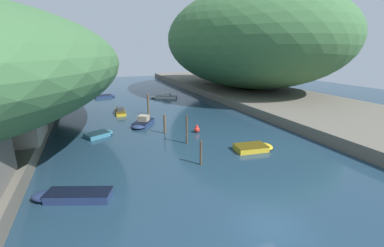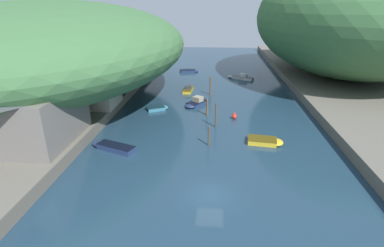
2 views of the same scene
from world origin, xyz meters
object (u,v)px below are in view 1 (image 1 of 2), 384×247
object	(u,v)px
boat_red_skiff	(163,97)
boat_open_rowboat	(106,96)
boat_yellow_tender	(120,111)
person_on_quay	(22,130)
boat_white_cruiser	(255,147)
channel_buoy_near	(197,129)
boat_cabin_cruiser	(100,134)
boat_near_quay	(142,123)
boathouse_shed	(3,118)
boat_mid_channel	(69,196)

from	to	relation	value
boat_red_skiff	boat_open_rowboat	bearing A→B (deg)	89.78
boat_yellow_tender	boat_red_skiff	size ratio (longest dim) A/B	0.93
person_on_quay	boat_white_cruiser	bearing A→B (deg)	-103.27
boat_white_cruiser	person_on_quay	xyz separation A→B (m)	(-23.23, 9.10, 2.11)
channel_buoy_near	person_on_quay	world-z (taller)	person_on_quay
boat_cabin_cruiser	channel_buoy_near	world-z (taller)	channel_buoy_near
boat_red_skiff	channel_buoy_near	world-z (taller)	boat_red_skiff
boat_yellow_tender	boat_near_quay	xyz separation A→B (m)	(2.06, -8.96, 0.02)
boat_near_quay	person_on_quay	size ratio (longest dim) A/B	3.04
channel_buoy_near	boat_near_quay	bearing A→B (deg)	136.10
boathouse_shed	channel_buoy_near	distance (m)	21.30
boat_red_skiff	boat_near_quay	xyz separation A→B (m)	(-8.63, -19.47, 0.03)
boathouse_shed	boat_cabin_cruiser	bearing A→B (deg)	17.16
boat_cabin_cruiser	boathouse_shed	bearing A→B (deg)	-100.43
boathouse_shed	boat_white_cruiser	size ratio (longest dim) A/B	1.59
boat_open_rowboat	boat_near_quay	distance (m)	25.89
boat_cabin_cruiser	person_on_quay	bearing A→B (deg)	-102.13
person_on_quay	channel_buoy_near	bearing A→B (deg)	-84.86
boat_red_skiff	boat_white_cruiser	bearing A→B (deg)	-151.02
channel_buoy_near	boathouse_shed	bearing A→B (deg)	178.95
boat_yellow_tender	boat_open_rowboat	xyz separation A→B (m)	(-1.20, 16.72, -0.11)
boat_cabin_cruiser	boat_red_skiff	distance (m)	26.50
boat_red_skiff	boat_mid_channel	bearing A→B (deg)	-178.20
boathouse_shed	channel_buoy_near	bearing A→B (deg)	-1.05
channel_buoy_near	boat_open_rowboat	bearing A→B (deg)	106.51
boat_open_rowboat	boat_white_cruiser	xyz separation A→B (m)	(12.85, -39.61, 0.03)
boat_red_skiff	person_on_quay	bearing A→B (deg)	164.82
boathouse_shed	boat_near_quay	xyz separation A→B (m)	(14.92, 5.47, -3.57)
boat_white_cruiser	boat_near_quay	bearing A→B (deg)	-137.99
boat_mid_channel	boat_white_cruiser	xyz separation A→B (m)	(18.36, 3.03, -0.04)
boat_white_cruiser	boat_cabin_cruiser	bearing A→B (deg)	-118.51
boat_yellow_tender	boat_white_cruiser	size ratio (longest dim) A/B	1.26
boat_open_rowboat	boat_white_cruiser	distance (m)	41.64
boat_mid_channel	person_on_quay	bearing A→B (deg)	42.93
boathouse_shed	boat_cabin_cruiser	size ratio (longest dim) A/B	1.82
boat_cabin_cruiser	boat_white_cruiser	world-z (taller)	boat_white_cruiser
boat_open_rowboat	boat_near_quay	xyz separation A→B (m)	(3.26, -25.68, 0.13)
boat_yellow_tender	boat_near_quay	distance (m)	9.20
boat_mid_channel	boat_red_skiff	bearing A→B (deg)	-4.50
boat_mid_channel	boat_white_cruiser	bearing A→B (deg)	-59.59
boat_yellow_tender	person_on_quay	world-z (taller)	person_on_quay
boat_mid_channel	channel_buoy_near	distance (m)	18.55
channel_buoy_near	person_on_quay	distance (m)	19.85
boat_mid_channel	boat_cabin_cruiser	bearing A→B (deg)	9.66
boathouse_shed	boat_yellow_tender	bearing A→B (deg)	48.28
boat_near_quay	person_on_quay	world-z (taller)	person_on_quay
boat_cabin_cruiser	boat_near_quay	world-z (taller)	boat_near_quay
boathouse_shed	boat_mid_channel	distance (m)	13.53
channel_buoy_near	boat_red_skiff	bearing A→B (deg)	84.25
boat_white_cruiser	channel_buoy_near	world-z (taller)	channel_buoy_near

